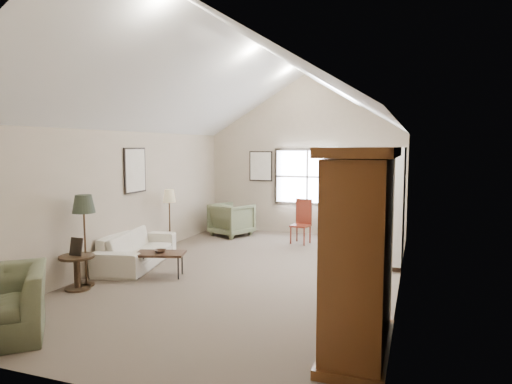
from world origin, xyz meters
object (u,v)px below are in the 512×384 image
(coffee_table, at_px, (160,265))
(armchair_far, at_px, (232,219))
(armoire, at_px, (360,252))
(sofa, at_px, (137,248))
(side_table, at_px, (77,272))
(side_chair, at_px, (301,222))

(coffee_table, bearing_deg, armchair_far, 93.82)
(armoire, height_order, coffee_table, armoire)
(sofa, bearing_deg, armchair_far, -22.47)
(side_table, distance_m, side_chair, 5.07)
(sofa, relative_size, armchair_far, 2.40)
(coffee_table, distance_m, side_chair, 3.77)
(armoire, bearing_deg, armchair_far, 124.61)
(sofa, bearing_deg, side_chair, -52.42)
(side_chair, bearing_deg, side_table, -108.23)
(armoire, relative_size, side_table, 4.11)
(side_chair, bearing_deg, armoire, -58.84)
(armoire, xyz_separation_m, armchair_far, (-3.79, 5.49, -0.70))
(side_table, bearing_deg, coffee_table, 51.00)
(armchair_far, xyz_separation_m, coffee_table, (0.25, -3.73, -0.20))
(armchair_far, distance_m, side_chair, 1.87)
(sofa, height_order, side_table, sofa)
(armoire, distance_m, coffee_table, 4.05)
(armoire, bearing_deg, sofa, 152.19)
(armoire, bearing_deg, side_table, 170.78)
(armoire, xyz_separation_m, side_table, (-4.38, 0.71, -0.83))
(side_chair, bearing_deg, sofa, -120.08)
(armoire, bearing_deg, coffee_table, 153.63)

